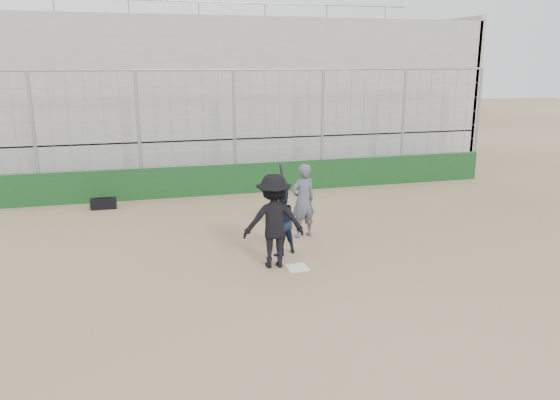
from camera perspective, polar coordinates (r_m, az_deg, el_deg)
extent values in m
plane|color=brown|center=(11.68, 1.82, -7.13)|extent=(90.00, 90.00, 0.00)
cube|color=white|center=(11.67, 1.82, -7.08)|extent=(0.44, 0.44, 0.02)
cube|color=#113715|center=(18.07, -4.67, 2.26)|extent=(18.00, 0.25, 1.00)
cylinder|color=gray|center=(17.82, -4.76, 6.98)|extent=(0.10, 0.10, 4.00)
cylinder|color=gray|center=(21.36, 19.92, 7.40)|extent=(0.10, 0.10, 4.00)
cylinder|color=gray|center=(17.67, -4.90, 13.42)|extent=(18.00, 0.07, 0.07)
cube|color=gray|center=(22.83, -7.00, 5.50)|extent=(20.00, 6.70, 1.60)
cube|color=gray|center=(22.57, -7.22, 12.80)|extent=(20.00, 6.70, 4.20)
cube|color=gray|center=(25.98, 15.65, 10.82)|extent=(0.25, 6.70, 6.10)
cylinder|color=gray|center=(25.80, -8.51, 19.84)|extent=(20.00, 0.06, 0.06)
imported|color=black|center=(11.48, -0.65, -2.19)|extent=(1.37, 0.88, 2.01)
cylinder|color=black|center=(11.49, 0.36, 1.79)|extent=(0.07, 0.57, 0.71)
imported|color=black|center=(12.30, 0.16, -3.54)|extent=(0.91, 0.82, 0.99)
sphere|color=maroon|center=(12.18, 0.16, -1.73)|extent=(0.28, 0.28, 0.28)
imported|color=#474D5A|center=(13.46, 2.41, -0.47)|extent=(0.77, 0.61, 1.67)
cube|color=black|center=(17.02, -17.96, -0.36)|extent=(0.74, 0.32, 0.31)
cylinder|color=black|center=(16.98, -18.00, 0.22)|extent=(0.48, 0.04, 0.04)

